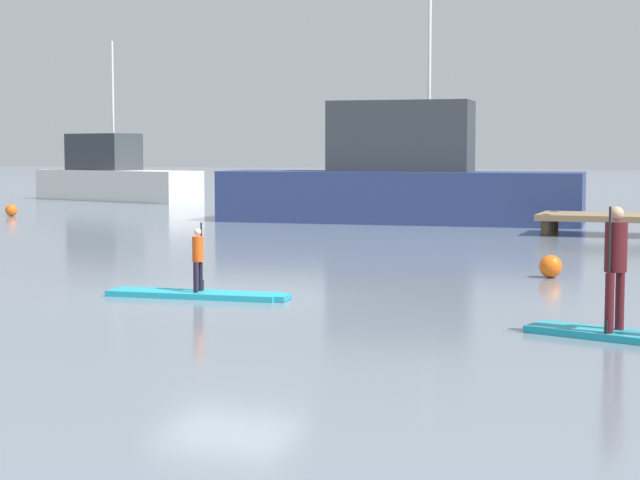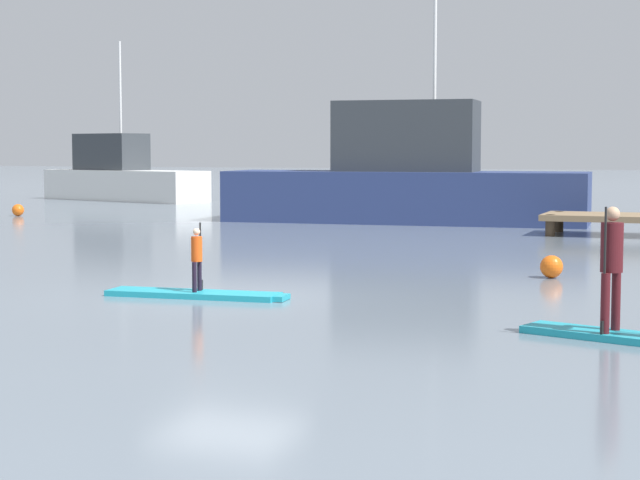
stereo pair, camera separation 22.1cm
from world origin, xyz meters
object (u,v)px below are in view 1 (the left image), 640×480
paddler_child_solo (198,256)px  fishing_boat_white_large (400,181)px  paddleboard_near (198,294)px  paddleboard_far (634,337)px  mooring_buoy_near (551,266)px  fishing_boat_green_midground (114,176)px  mooring_buoy_mid (11,210)px  paddler_adult (615,260)px

paddler_child_solo → fishing_boat_white_large: size_ratio=0.09×
paddleboard_near → paddleboard_far: same height
mooring_buoy_near → paddler_child_solo: bearing=-137.0°
fishing_boat_green_midground → fishing_boat_white_large: bearing=-30.9°
paddleboard_near → fishing_boat_white_large: fishing_boat_white_large is taller
paddleboard_far → fishing_boat_green_midground: fishing_boat_green_midground is taller
mooring_buoy_mid → paddler_adult: bearing=-39.4°
paddleboard_near → fishing_boat_green_midground: (-19.87, 30.51, 1.16)m
mooring_buoy_near → mooring_buoy_mid: 25.80m
fishing_boat_white_large → paddleboard_near: bearing=-84.2°
paddler_child_solo → mooring_buoy_mid: paddler_child_solo is taller
mooring_buoy_near → fishing_boat_white_large: bearing=116.4°
paddler_child_solo → fishing_boat_green_midground: (-19.87, 30.50, 0.49)m
paddleboard_far → fishing_boat_white_large: (-9.42, 21.64, 1.39)m
paddleboard_near → paddler_child_solo: (0.00, 0.01, 0.67)m
fishing_boat_white_large → mooring_buoy_near: fishing_boat_white_large is taller
paddleboard_near → paddler_child_solo: 0.67m
paddler_child_solo → fishing_boat_white_large: (-2.00, 19.79, 0.72)m
paddleboard_near → paddler_adult: (7.14, -1.76, 1.03)m
paddler_child_solo → paddleboard_far: bearing=-14.0°
fishing_boat_white_large → mooring_buoy_mid: 15.08m
paddler_child_solo → paddler_adult: size_ratio=0.70×
mooring_buoy_mid → fishing_boat_white_large: bearing=6.7°
paddleboard_far → mooring_buoy_mid: 31.43m
paddler_child_solo → paddleboard_far: 7.67m
fishing_boat_green_midground → mooring_buoy_near: bearing=-45.3°
fishing_boat_green_midground → mooring_buoy_mid: fishing_boat_green_midground is taller
paddler_child_solo → paddleboard_near: bearing=-96.4°
paddleboard_near → mooring_buoy_near: (5.34, 4.99, 0.18)m
fishing_boat_green_midground → paddleboard_far: bearing=-49.9°
fishing_boat_green_midground → paddler_child_solo: bearing=-56.9°
fishing_boat_white_large → mooring_buoy_near: size_ratio=27.95×
fishing_boat_green_midground → mooring_buoy_near: 35.88m
paddleboard_near → paddler_adult: 7.43m
paddleboard_far → fishing_boat_white_large: fishing_boat_white_large is taller
mooring_buoy_near → mooring_buoy_mid: bearing=149.6°
paddleboard_far → mooring_buoy_near: (-2.08, 6.83, 0.18)m
paddleboard_near → fishing_boat_green_midground: size_ratio=0.34×
paddler_child_solo → paddleboard_far: (7.42, -1.85, -0.67)m
fishing_boat_green_midground → paddleboard_near: bearing=-56.9°
paddleboard_far → paddler_adult: (-0.27, 0.08, 1.03)m
paddler_child_solo → mooring_buoy_near: paddler_child_solo is taller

